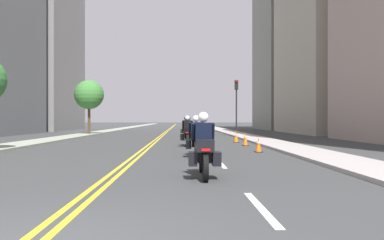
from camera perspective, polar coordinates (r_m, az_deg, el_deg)
The scene contains 20 objects.
ground_plane at distance 52.00m, azimuth -3.55°, elevation -1.50°, with size 264.00×264.00×0.00m, color #37393A.
sidewalk_left at distance 52.70m, azimuth -11.21°, elevation -1.41°, with size 2.06×144.00×0.12m, color #939D89.
sidewalk_right at distance 52.24m, azimuth 4.18°, elevation -1.42°, with size 2.06×144.00×0.12m, color #A79F9E.
centreline_yellow_inner at distance 52.01m, azimuth -3.68°, elevation -1.49°, with size 0.12×132.00×0.01m, color yellow.
centreline_yellow_outer at distance 52.00m, azimuth -3.42°, elevation -1.49°, with size 0.12×132.00×0.01m, color yellow.
lane_dashes_white at distance 33.01m, azimuth 0.56°, elevation -2.39°, with size 0.14×56.40×0.01m.
building_right_1 at distance 42.78m, azimuth 20.88°, elevation 15.55°, with size 9.07×14.25×25.68m.
building_left_2 at distance 54.47m, azimuth -21.29°, elevation 9.56°, with size 6.69×14.01×20.80m.
building_right_2 at distance 56.13m, azimuth 14.53°, elevation 11.81°, with size 8.09×12.54×25.69m.
motorcycle_0 at distance 9.19m, azimuth 1.79°, elevation -4.68°, with size 0.76×2.22×1.61m.
motorcycle_1 at distance 14.38m, azimuth 0.62°, elevation -3.02°, with size 0.77×2.17×1.59m.
motorcycle_2 at distance 19.96m, azimuth -0.69°, elevation -2.14°, with size 0.76×2.30×1.64m.
motorcycle_3 at distance 25.50m, azimuth -0.49°, elevation -1.65°, with size 0.76×2.10×1.64m.
motorcycle_4 at distance 30.60m, azimuth -1.00°, elevation -1.37°, with size 0.78×2.24×1.65m.
motorcycle_5 at distance 35.79m, azimuth -0.60°, elevation -1.16°, with size 0.76×2.16×1.63m.
traffic_cone_0 at distance 20.41m, azimuth 8.14°, elevation -2.88°, with size 0.31×0.31×0.75m.
traffic_cone_1 at distance 23.33m, azimuth 6.74°, elevation -2.51°, with size 0.36×0.36×0.74m.
traffic_cone_2 at distance 16.51m, azimuth 10.11°, elevation -3.72°, with size 0.33×0.33×0.66m.
traffic_light_near at distance 31.90m, azimuth 6.79°, elevation 3.44°, with size 0.28×0.38×4.76m.
street_tree_0 at distance 35.62m, azimuth -15.42°, elevation 3.72°, with size 2.67×2.67×5.05m.
Camera 1 is at (1.72, -3.95, 1.42)m, focal length 34.98 mm.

